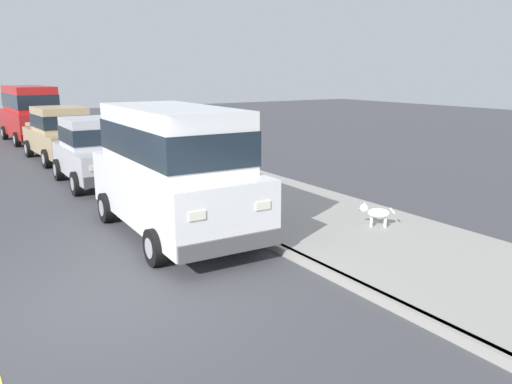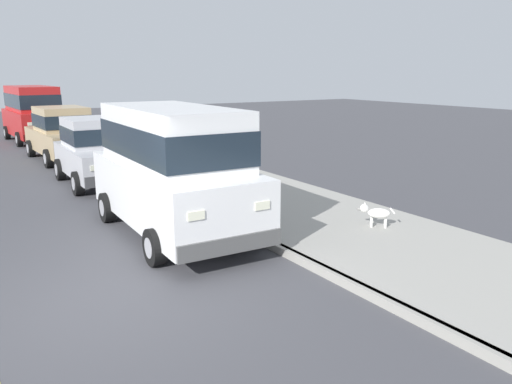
{
  "view_description": "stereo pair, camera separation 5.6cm",
  "coord_description": "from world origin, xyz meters",
  "px_view_note": "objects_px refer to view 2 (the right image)",
  "views": [
    {
      "loc": [
        -1.87,
        -6.56,
        3.17
      ],
      "look_at": [
        3.45,
        1.74,
        0.85
      ],
      "focal_mm": 35.99,
      "sensor_mm": 36.0,
      "label": 1
    },
    {
      "loc": [
        -1.82,
        -6.59,
        3.17
      ],
      "look_at": [
        3.45,
        1.74,
        0.85
      ],
      "focal_mm": 35.99,
      "sensor_mm": 36.0,
      "label": 2
    }
  ],
  "objects_px": {
    "car_white_van": "(173,165)",
    "car_red_van": "(33,111)",
    "car_silver_hatchback": "(97,150)",
    "dog_white": "(375,213)",
    "car_tan_sedan": "(63,133)"
  },
  "relations": [
    {
      "from": "car_white_van",
      "to": "dog_white",
      "type": "xyz_separation_m",
      "value": [
        3.38,
        -2.16,
        -0.97
      ]
    },
    {
      "from": "car_silver_hatchback",
      "to": "dog_white",
      "type": "relative_size",
      "value": 6.4
    },
    {
      "from": "car_red_van",
      "to": "dog_white",
      "type": "xyz_separation_m",
      "value": [
        3.25,
        -18.54,
        -0.97
      ]
    },
    {
      "from": "car_white_van",
      "to": "car_tan_sedan",
      "type": "distance_m",
      "value": 10.38
    },
    {
      "from": "car_tan_sedan",
      "to": "dog_white",
      "type": "distance_m",
      "value": 12.96
    },
    {
      "from": "car_white_van",
      "to": "car_red_van",
      "type": "bearing_deg",
      "value": 89.54
    },
    {
      "from": "car_white_van",
      "to": "car_silver_hatchback",
      "type": "distance_m",
      "value": 5.58
    },
    {
      "from": "car_white_van",
      "to": "car_silver_hatchback",
      "type": "relative_size",
      "value": 1.29
    },
    {
      "from": "car_white_van",
      "to": "dog_white",
      "type": "distance_m",
      "value": 4.13
    },
    {
      "from": "car_tan_sedan",
      "to": "car_white_van",
      "type": "bearing_deg",
      "value": -90.8
    },
    {
      "from": "car_tan_sedan",
      "to": "car_red_van",
      "type": "relative_size",
      "value": 0.94
    },
    {
      "from": "car_red_van",
      "to": "dog_white",
      "type": "relative_size",
      "value": 8.3
    },
    {
      "from": "dog_white",
      "to": "car_white_van",
      "type": "bearing_deg",
      "value": 147.41
    },
    {
      "from": "car_red_van",
      "to": "dog_white",
      "type": "distance_m",
      "value": 18.84
    },
    {
      "from": "car_tan_sedan",
      "to": "car_red_van",
      "type": "xyz_separation_m",
      "value": [
        -0.01,
        6.0,
        0.41
      ]
    }
  ]
}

